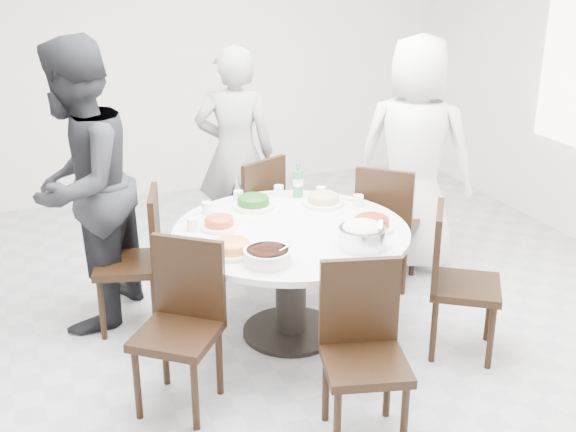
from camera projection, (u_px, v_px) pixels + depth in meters
name	position (u px, v px, depth m)	size (l,w,h in m)	color
floor	(272.00, 327.00, 4.89)	(6.00, 6.00, 0.01)	#ABACB0
wall_back	(162.00, 55.00, 6.98)	(6.00, 0.01, 2.80)	white
dining_table	(291.00, 282.00, 4.68)	(1.50, 1.50, 0.75)	white
chair_ne	(388.00, 223.00, 5.38)	(0.42, 0.42, 0.95)	black
chair_n	(247.00, 214.00, 5.55)	(0.42, 0.42, 0.95)	black
chair_nw	(128.00, 261.00, 4.75)	(0.42, 0.42, 0.95)	black
chair_sw	(177.00, 331.00, 3.91)	(0.42, 0.42, 0.95)	black
chair_s	(366.00, 360.00, 3.64)	(0.42, 0.42, 0.95)	black
chair_se	(466.00, 283.00, 4.45)	(0.42, 0.42, 0.95)	black
diner_right	(415.00, 155.00, 5.52)	(0.89, 0.58, 1.83)	white
diner_middle	(235.00, 154.00, 5.74)	(0.63, 0.41, 1.72)	black
diner_left	(80.00, 187.00, 4.66)	(0.94, 0.73, 1.92)	black
dish_greens	(253.00, 203.00, 4.89)	(0.28, 0.28, 0.07)	white
dish_pale	(323.00, 200.00, 4.94)	(0.28, 0.28, 0.07)	white
dish_orange	(219.00, 224.00, 4.54)	(0.24, 0.24, 0.06)	white
dish_redbrown	(371.00, 224.00, 4.54)	(0.28, 0.28, 0.07)	white
dish_tofu	(232.00, 248.00, 4.18)	(0.28, 0.28, 0.07)	white
rice_bowl	(362.00, 237.00, 4.27)	(0.28, 0.28, 0.12)	silver
soup_bowl	(268.00, 256.00, 4.06)	(0.27, 0.27, 0.08)	white
beverage_bottle	(298.00, 180.00, 5.07)	(0.07, 0.07, 0.25)	#327F46
tea_cups	(254.00, 194.00, 5.04)	(0.07, 0.07, 0.08)	white
chopsticks	(260.00, 196.00, 5.11)	(0.24, 0.04, 0.01)	tan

